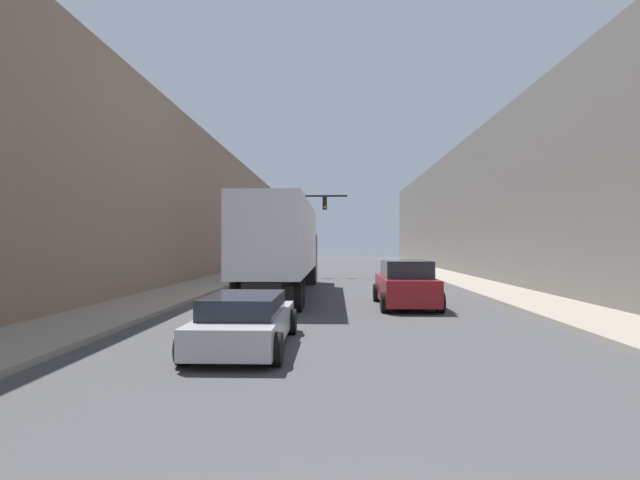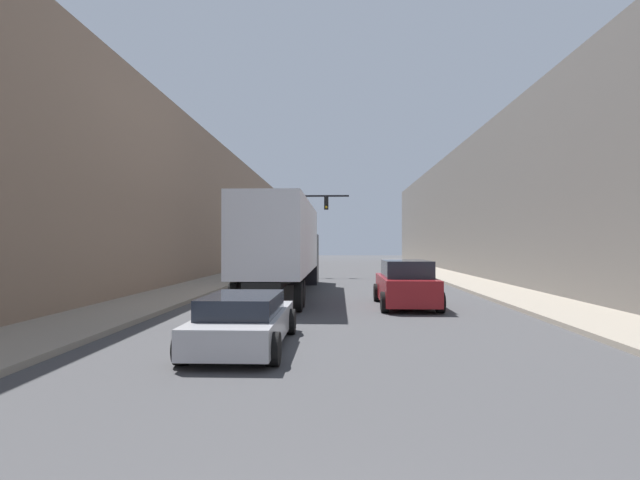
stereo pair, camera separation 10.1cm
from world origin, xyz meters
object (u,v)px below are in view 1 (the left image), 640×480
object	(u,v)px
semi_truck	(284,244)
traffic_signal_gantry	(282,216)
suv_car	(405,284)
sedan_car	(246,321)

from	to	relation	value
semi_truck	traffic_signal_gantry	bearing A→B (deg)	96.54
suv_car	semi_truck	bearing A→B (deg)	138.32
sedan_car	suv_car	size ratio (longest dim) A/B	1.00
semi_truck	suv_car	xyz separation A→B (m)	(4.92, -4.38, -1.50)
sedan_car	suv_car	xyz separation A→B (m)	(4.55, 7.39, 0.22)
suv_car	traffic_signal_gantry	xyz separation A→B (m)	(-6.30, 16.44, 3.47)
semi_truck	suv_car	world-z (taller)	semi_truck
semi_truck	traffic_signal_gantry	distance (m)	12.30
sedan_car	suv_car	world-z (taller)	suv_car
semi_truck	sedan_car	size ratio (longest dim) A/B	3.13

